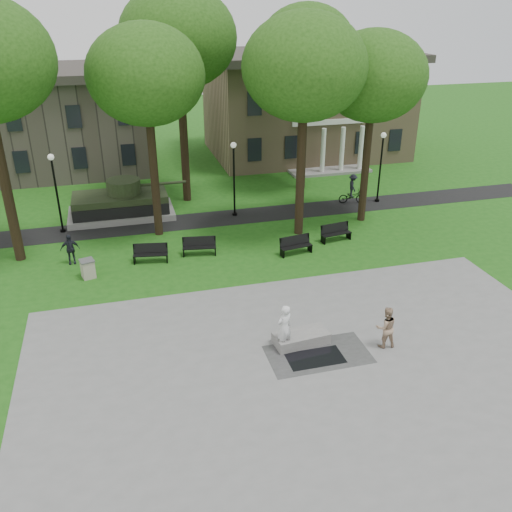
{
  "coord_description": "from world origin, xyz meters",
  "views": [
    {
      "loc": [
        -6.62,
        -19.4,
        12.62
      ],
      "look_at": [
        -0.52,
        3.26,
        1.4
      ],
      "focal_mm": 38.0,
      "sensor_mm": 36.0,
      "label": 1
    }
  ],
  "objects": [
    {
      "name": "skateboard",
      "position": [
        -0.77,
        -2.19,
        0.06
      ],
      "size": [
        0.79,
        0.25,
        0.07
      ],
      "primitive_type": "cube",
      "rotation": [
        0.0,
        0.0,
        -0.06
      ],
      "color": "brown",
      "rests_on": "plaza"
    },
    {
      "name": "puddle",
      "position": [
        0.06,
        -3.4,
        0.02
      ],
      "size": [
        2.2,
        1.2,
        0.0
      ],
      "primitive_type": "cube",
      "color": "black",
      "rests_on": "plaza"
    },
    {
      "name": "lamp_mid",
      "position": [
        0.5,
        12.3,
        2.79
      ],
      "size": [
        0.36,
        0.36,
        4.73
      ],
      "color": "black",
      "rests_on": "ground"
    },
    {
      "name": "footpath",
      "position": [
        0.0,
        12.0,
        0.01
      ],
      "size": [
        44.0,
        2.6,
        0.01
      ],
      "primitive_type": "cube",
      "color": "black",
      "rests_on": "ground"
    },
    {
      "name": "building_right",
      "position": [
        10.0,
        26.0,
        4.34
      ],
      "size": [
        17.0,
        12.0,
        8.6
      ],
      "color": "#9E8460",
      "rests_on": "ground"
    },
    {
      "name": "concrete_block",
      "position": [
        -0.13,
        -2.27,
        0.24
      ],
      "size": [
        2.29,
        1.21,
        0.45
      ],
      "primitive_type": "cube",
      "rotation": [
        0.0,
        0.0,
        0.1
      ],
      "color": "gray",
      "rests_on": "plaza"
    },
    {
      "name": "trash_bin",
      "position": [
        -8.46,
        5.87,
        0.49
      ],
      "size": [
        0.81,
        0.81,
        0.96
      ],
      "rotation": [
        0.0,
        0.0,
        0.27
      ],
      "color": "#B7A997",
      "rests_on": "ground"
    },
    {
      "name": "skateboarder",
      "position": [
        -0.93,
        -2.49,
        1.0
      ],
      "size": [
        0.84,
        0.72,
        1.96
      ],
      "primitive_type": "imported",
      "rotation": [
        0.0,
        0.0,
        3.55
      ],
      "color": "silver",
      "rests_on": "plaza"
    },
    {
      "name": "pedestrian_walker",
      "position": [
        -9.32,
        7.73,
        0.82
      ],
      "size": [
        0.99,
        0.47,
        1.64
      ],
      "primitive_type": "imported",
      "rotation": [
        0.0,
        0.0,
        0.08
      ],
      "color": "black",
      "rests_on": "ground"
    },
    {
      "name": "lamp_left",
      "position": [
        -10.0,
        12.3,
        2.79
      ],
      "size": [
        0.36,
        0.36,
        4.73
      ],
      "color": "black",
      "rests_on": "ground"
    },
    {
      "name": "park_bench_0",
      "position": [
        -5.31,
        6.86,
        0.52
      ],
      "size": [
        1.85,
        0.82,
        1.0
      ],
      "rotation": [
        0.0,
        0.0,
        -0.17
      ],
      "color": "black",
      "rests_on": "ground"
    },
    {
      "name": "tank_monument",
      "position": [
        -6.46,
        14.0,
        0.86
      ],
      "size": [
        7.45,
        3.4,
        2.4
      ],
      "color": "gray",
      "rests_on": "ground"
    },
    {
      "name": "park_bench_3",
      "position": [
        5.19,
        6.92,
        0.52
      ],
      "size": [
        1.85,
        0.79,
        1.0
      ],
      "rotation": [
        0.0,
        0.0,
        0.15
      ],
      "color": "black",
      "rests_on": "ground"
    },
    {
      "name": "tree_3",
      "position": [
        8.0,
        9.5,
        8.6
      ],
      "size": [
        6.0,
        6.0,
        11.19
      ],
      "color": "black",
      "rests_on": "ground"
    },
    {
      "name": "lamp_right",
      "position": [
        10.5,
        12.3,
        2.79
      ],
      "size": [
        0.36,
        0.36,
        4.73
      ],
      "color": "black",
      "rests_on": "ground"
    },
    {
      "name": "friend_watching",
      "position": [
        3.0,
        -3.35,
        0.9
      ],
      "size": [
        0.91,
        0.74,
        1.76
      ],
      "primitive_type": "imported",
      "rotation": [
        0.0,
        0.0,
        3.05
      ],
      "color": "tan",
      "rests_on": "plaza"
    },
    {
      "name": "tree_5",
      "position": [
        6.5,
        16.5,
        9.67
      ],
      "size": [
        6.4,
        6.4,
        12.44
      ],
      "color": "black",
      "rests_on": "ground"
    },
    {
      "name": "tree_4",
      "position": [
        -2.0,
        16.0,
        10.39
      ],
      "size": [
        7.2,
        7.2,
        13.5
      ],
      "color": "black",
      "rests_on": "ground"
    },
    {
      "name": "building_left",
      "position": [
        -11.0,
        26.5,
        3.6
      ],
      "size": [
        15.0,
        10.0,
        7.2
      ],
      "primitive_type": "cube",
      "color": "#4C443D",
      "rests_on": "ground"
    },
    {
      "name": "plaza",
      "position": [
        0.0,
        -5.0,
        0.01
      ],
      "size": [
        22.0,
        16.0,
        0.02
      ],
      "primitive_type": "cube",
      "color": "gray",
      "rests_on": "ground"
    },
    {
      "name": "ground",
      "position": [
        0.0,
        0.0,
        0.0
      ],
      "size": [
        120.0,
        120.0,
        0.0
      ],
      "primitive_type": "plane",
      "color": "#1B5012",
      "rests_on": "ground"
    },
    {
      "name": "cyclist",
      "position": [
        8.69,
        12.48,
        0.82
      ],
      "size": [
        1.87,
        1.1,
        2.01
      ],
      "rotation": [
        0.0,
        0.0,
        1.38
      ],
      "color": "black",
      "rests_on": "ground"
    },
    {
      "name": "tree_2",
      "position": [
        3.5,
        8.5,
        9.32
      ],
      "size": [
        6.6,
        6.6,
        12.16
      ],
      "color": "black",
      "rests_on": "ground"
    },
    {
      "name": "park_bench_1",
      "position": [
        -2.68,
        7.08,
        0.52
      ],
      "size": [
        1.85,
        0.8,
        1.0
      ],
      "rotation": [
        0.0,
        0.0,
        -0.16
      ],
      "color": "black",
      "rests_on": "ground"
    },
    {
      "name": "tree_1",
      "position": [
        -4.5,
        10.5,
        8.95
      ],
      "size": [
        6.2,
        6.2,
        11.63
      ],
      "color": "black",
      "rests_on": "ground"
    },
    {
      "name": "park_bench_2",
      "position": [
        2.41,
        5.84,
        0.52
      ],
      "size": [
        1.85,
        0.8,
        1.0
      ],
      "rotation": [
        0.0,
        0.0,
        0.16
      ],
      "color": "black",
      "rests_on": "ground"
    }
  ]
}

